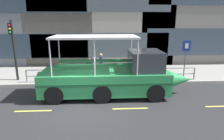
{
  "coord_description": "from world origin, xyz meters",
  "views": [
    {
      "loc": [
        0.97,
        -9.6,
        4.36
      ],
      "look_at": [
        1.64,
        2.16,
        1.3
      ],
      "focal_mm": 31.39,
      "sensor_mm": 36.0,
      "label": 1
    }
  ],
  "objects_px": {
    "traffic_light_pole": "(13,45)",
    "duck_tour_boat": "(114,77)",
    "pedestrian_mid_left": "(101,63)",
    "pedestrian_near_bow": "(151,64)",
    "parking_sign": "(186,53)",
    "pedestrian_mid_right": "(90,66)"
  },
  "relations": [
    {
      "from": "parking_sign",
      "to": "pedestrian_near_bow",
      "type": "relative_size",
      "value": 1.66
    },
    {
      "from": "traffic_light_pole",
      "to": "pedestrian_mid_right",
      "type": "height_order",
      "value": "traffic_light_pole"
    },
    {
      "from": "traffic_light_pole",
      "to": "parking_sign",
      "type": "distance_m",
      "value": 12.06
    },
    {
      "from": "traffic_light_pole",
      "to": "duck_tour_boat",
      "type": "bearing_deg",
      "value": -22.22
    },
    {
      "from": "pedestrian_near_bow",
      "to": "pedestrian_mid_left",
      "type": "height_order",
      "value": "pedestrian_mid_left"
    },
    {
      "from": "pedestrian_mid_left",
      "to": "pedestrian_mid_right",
      "type": "distance_m",
      "value": 0.96
    },
    {
      "from": "traffic_light_pole",
      "to": "duck_tour_boat",
      "type": "relative_size",
      "value": 0.46
    },
    {
      "from": "parking_sign",
      "to": "pedestrian_mid_left",
      "type": "relative_size",
      "value": 1.54
    },
    {
      "from": "pedestrian_mid_right",
      "to": "traffic_light_pole",
      "type": "bearing_deg",
      "value": -179.15
    },
    {
      "from": "traffic_light_pole",
      "to": "pedestrian_mid_left",
      "type": "relative_size",
      "value": 2.33
    },
    {
      "from": "duck_tour_boat",
      "to": "pedestrian_mid_left",
      "type": "relative_size",
      "value": 5.07
    },
    {
      "from": "parking_sign",
      "to": "pedestrian_mid_left",
      "type": "height_order",
      "value": "parking_sign"
    },
    {
      "from": "duck_tour_boat",
      "to": "pedestrian_mid_right",
      "type": "height_order",
      "value": "duck_tour_boat"
    },
    {
      "from": "duck_tour_boat",
      "to": "pedestrian_near_bow",
      "type": "relative_size",
      "value": 5.45
    },
    {
      "from": "traffic_light_pole",
      "to": "duck_tour_boat",
      "type": "xyz_separation_m",
      "value": [
        6.68,
        -2.73,
        -1.56
      ]
    },
    {
      "from": "pedestrian_mid_right",
      "to": "duck_tour_boat",
      "type": "bearing_deg",
      "value": -60.79
    },
    {
      "from": "traffic_light_pole",
      "to": "pedestrian_near_bow",
      "type": "xyz_separation_m",
      "value": [
        9.62,
        0.36,
        -1.5
      ]
    },
    {
      "from": "duck_tour_boat",
      "to": "pedestrian_mid_left",
      "type": "xyz_separation_m",
      "value": [
        -0.76,
        3.29,
        0.13
      ]
    },
    {
      "from": "traffic_light_pole",
      "to": "duck_tour_boat",
      "type": "distance_m",
      "value": 7.38
    },
    {
      "from": "pedestrian_mid_left",
      "to": "traffic_light_pole",
      "type": "bearing_deg",
      "value": -174.56
    },
    {
      "from": "duck_tour_boat",
      "to": "pedestrian_near_bow",
      "type": "bearing_deg",
      "value": 46.4
    },
    {
      "from": "parking_sign",
      "to": "pedestrian_mid_right",
      "type": "distance_m",
      "value": 7.0
    }
  ]
}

